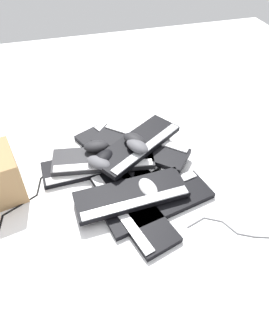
# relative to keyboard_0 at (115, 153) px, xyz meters

# --- Properties ---
(ground_plane) EXTENTS (3.20, 3.20, 0.00)m
(ground_plane) POSITION_rel_keyboard_0_xyz_m (-0.12, -0.05, -0.01)
(ground_plane) COLOR white
(keyboard_0) EXTENTS (0.46, 0.33, 0.03)m
(keyboard_0) POSITION_rel_keyboard_0_xyz_m (0.00, 0.00, 0.00)
(keyboard_0) COLOR black
(keyboard_0) RESTS_ON ground
(keyboard_1) EXTENTS (0.17, 0.45, 0.03)m
(keyboard_1) POSITION_rel_keyboard_0_xyz_m (-0.05, 0.11, 0.00)
(keyboard_1) COLOR black
(keyboard_1) RESTS_ON ground
(keyboard_2) EXTENTS (0.46, 0.27, 0.03)m
(keyboard_2) POSITION_rel_keyboard_0_xyz_m (-0.32, 0.01, 0.00)
(keyboard_2) COLOR black
(keyboard_2) RESTS_ON ground
(keyboard_3) EXTENTS (0.24, 0.46, 0.03)m
(keyboard_3) POSITION_rel_keyboard_0_xyz_m (-0.33, -0.10, 0.00)
(keyboard_3) COLOR black
(keyboard_3) RESTS_ON ground
(keyboard_4) EXTENTS (0.46, 0.29, 0.03)m
(keyboard_4) POSITION_rel_keyboard_0_xyz_m (-0.09, -0.16, 0.00)
(keyboard_4) COLOR #232326
(keyboard_4) RESTS_ON ground
(keyboard_5) EXTENTS (0.22, 0.46, 0.03)m
(keyboard_5) POSITION_rel_keyboard_0_xyz_m (-0.06, 0.06, 0.03)
(keyboard_5) COLOR #232326
(keyboard_5) RESTS_ON keyboard_1
(keyboard_6) EXTENTS (0.17, 0.45, 0.03)m
(keyboard_6) POSITION_rel_keyboard_0_xyz_m (-0.29, -0.00, 0.03)
(keyboard_6) COLOR black
(keyboard_6) RESTS_ON keyboard_2
(keyboard_7) EXTENTS (0.41, 0.43, 0.03)m
(keyboard_7) POSITION_rel_keyboard_0_xyz_m (-0.02, -0.12, 0.03)
(keyboard_7) COLOR black
(keyboard_7) RESTS_ON keyboard_4
(keyboard_8) EXTENTS (0.37, 0.45, 0.03)m
(keyboard_8) POSITION_rel_keyboard_0_xyz_m (-0.04, -0.10, 0.06)
(keyboard_8) COLOR black
(keyboard_8) RESTS_ON keyboard_7
(mouse_0) EXTENTS (0.08, 0.12, 0.04)m
(mouse_0) POSITION_rel_keyboard_0_xyz_m (-0.00, 0.08, 0.07)
(mouse_0) COLOR black
(mouse_0) RESTS_ON keyboard_5
(mouse_1) EXTENTS (0.12, 0.12, 0.04)m
(mouse_1) POSITION_rel_keyboard_0_xyz_m (-0.11, 0.09, 0.07)
(mouse_1) COLOR #4C4C51
(mouse_1) RESTS_ON keyboard_5
(mouse_2) EXTENTS (0.12, 0.13, 0.04)m
(mouse_2) POSITION_rel_keyboard_0_xyz_m (-0.09, 0.07, 0.07)
(mouse_2) COLOR black
(mouse_2) RESTS_ON keyboard_5
(mouse_3) EXTENTS (0.13, 0.12, 0.04)m
(mouse_3) POSITION_rel_keyboard_0_xyz_m (-0.04, -0.08, 0.10)
(mouse_3) COLOR black
(mouse_3) RESTS_ON keyboard_8
(mouse_4) EXTENTS (0.12, 0.08, 0.04)m
(mouse_4) POSITION_rel_keyboard_0_xyz_m (-0.28, -0.07, 0.04)
(mouse_4) COLOR silver
(mouse_4) RESTS_ON keyboard_3
(mouse_5) EXTENTS (0.13, 0.11, 0.04)m
(mouse_5) POSITION_rel_keyboard_0_xyz_m (-0.09, -0.08, 0.10)
(mouse_5) COLOR #4C4C51
(mouse_5) RESTS_ON keyboard_8
(cable_0) EXTENTS (0.52, 0.42, 0.01)m
(cable_0) POSITION_rel_keyboard_0_xyz_m (-0.13, 0.36, -0.01)
(cable_0) COLOR black
(cable_0) RESTS_ON ground
(cable_1) EXTENTS (0.17, 0.45, 0.01)m
(cable_1) POSITION_rel_keyboard_0_xyz_m (-0.53, -0.39, -0.01)
(cable_1) COLOR #59595B
(cable_1) RESTS_ON ground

